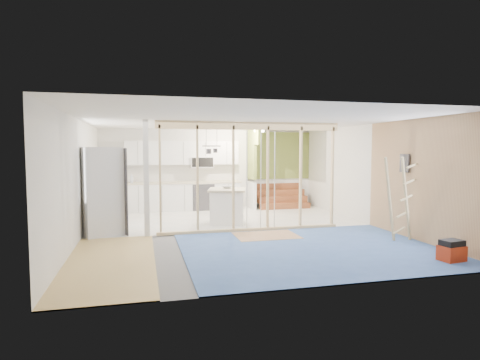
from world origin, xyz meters
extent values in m
cube|color=slate|center=(0.00, 0.00, 0.00)|extent=(7.00, 8.00, 0.01)
cube|color=white|center=(0.00, 0.00, 2.60)|extent=(7.00, 8.00, 0.01)
cube|color=silver|center=(0.00, 4.00, 1.30)|extent=(7.00, 0.01, 2.60)
cube|color=silver|center=(0.00, -4.00, 1.30)|extent=(7.00, 0.01, 2.60)
cube|color=silver|center=(-3.50, 0.00, 1.30)|extent=(0.01, 8.00, 2.60)
cube|color=silver|center=(3.50, 0.00, 1.30)|extent=(0.01, 8.00, 2.60)
cube|color=silver|center=(0.00, 2.00, 0.01)|extent=(7.00, 4.00, 0.02)
cube|color=#4C73B8|center=(1.00, -2.00, 0.01)|extent=(5.00, 4.00, 0.02)
cube|color=tan|center=(-2.75, -2.00, 0.01)|extent=(1.50, 4.00, 0.02)
cube|color=tan|center=(0.50, -0.60, 0.02)|extent=(1.40, 1.00, 0.01)
cube|color=beige|center=(0.30, 0.00, 2.50)|extent=(4.40, 0.09, 0.18)
cube|color=beige|center=(0.30, 0.00, 0.05)|extent=(4.40, 0.09, 0.06)
cube|color=silver|center=(-2.10, 0.00, 1.30)|extent=(0.12, 0.14, 2.60)
cube|color=beige|center=(-1.80, 0.00, 1.30)|extent=(0.04, 0.09, 2.40)
cube|color=beige|center=(-0.96, 0.00, 1.30)|extent=(0.04, 0.09, 2.40)
cube|color=beige|center=(-0.12, 0.00, 1.30)|extent=(0.04, 0.09, 2.40)
cube|color=beige|center=(0.72, 0.00, 1.30)|extent=(0.04, 0.09, 2.40)
cube|color=beige|center=(1.56, 0.00, 1.30)|extent=(0.04, 0.09, 2.40)
cube|color=beige|center=(2.40, 0.00, 1.30)|extent=(0.04, 0.09, 2.40)
cylinder|color=silver|center=(0.20, -0.03, 1.22)|extent=(0.02, 0.02, 2.35)
cylinder|color=silver|center=(0.90, 0.02, 1.22)|extent=(0.02, 0.02, 2.35)
cylinder|color=silver|center=(0.55, 0.00, 1.22)|extent=(0.02, 0.02, 2.35)
cube|color=white|center=(-0.90, 3.70, 0.44)|extent=(3.60, 0.60, 0.88)
cube|color=beige|center=(-0.90, 3.70, 0.91)|extent=(3.66, 0.64, 0.05)
cube|color=white|center=(-3.20, 2.60, 0.44)|extent=(0.60, 1.60, 0.88)
cube|color=beige|center=(-3.20, 2.60, 0.91)|extent=(0.64, 1.64, 0.05)
cube|color=white|center=(-0.90, 3.82, 1.85)|extent=(3.60, 0.34, 0.75)
cube|color=white|center=(-0.30, 3.78, 1.55)|extent=(0.72, 0.38, 0.36)
cube|color=black|center=(-0.30, 3.59, 1.55)|extent=(0.68, 0.02, 0.30)
cube|color=olive|center=(1.30, 3.55, 1.80)|extent=(0.10, 0.90, 1.60)
cube|color=white|center=(1.30, 3.55, 0.45)|extent=(0.10, 0.90, 0.90)
cube|color=olive|center=(1.30, 2.85, 2.35)|extent=(0.10, 0.50, 0.50)
cube|color=olive|center=(2.40, 3.97, 1.75)|extent=(2.20, 0.04, 1.60)
cube|color=white|center=(2.40, 3.97, 0.45)|extent=(2.20, 0.04, 0.90)
cube|color=brown|center=(2.35, 3.20, 0.10)|extent=(1.70, 0.26, 0.20)
cube|color=brown|center=(2.35, 3.46, 0.30)|extent=(1.70, 0.26, 0.20)
cube|color=brown|center=(2.35, 3.72, 0.50)|extent=(1.70, 0.26, 0.20)
cube|color=brown|center=(2.35, 3.98, 0.70)|extent=(1.70, 0.26, 0.20)
torus|color=black|center=(-0.30, 1.90, 2.05)|extent=(0.52, 0.52, 0.02)
cylinder|color=black|center=(-0.45, 1.90, 2.30)|extent=(0.01, 0.01, 0.50)
cylinder|color=black|center=(-0.15, 1.90, 2.30)|extent=(0.01, 0.01, 0.50)
cylinder|color=#3D3D42|center=(-0.40, 1.80, 1.90)|extent=(0.14, 0.14, 0.14)
cylinder|color=#3D3D42|center=(-0.18, 2.00, 1.92)|extent=(0.12, 0.12, 0.12)
cube|color=tan|center=(3.48, -2.00, 1.30)|extent=(0.02, 4.00, 2.60)
cube|color=#3D3D42|center=(3.43, -1.40, 1.65)|extent=(0.04, 0.30, 0.40)
cylinder|color=#FFEABF|center=(1.40, 3.00, 2.54)|extent=(0.32, 0.32, 0.08)
cube|color=silver|center=(-3.09, 0.45, 1.00)|extent=(1.12, 1.11, 2.00)
cube|color=#3D3D42|center=(-2.67, 0.45, 1.00)|extent=(0.33, 0.75, 1.96)
cube|color=white|center=(-0.03, 1.10, 0.43)|extent=(1.04, 1.04, 0.86)
cube|color=beige|center=(-0.03, 1.10, 0.90)|extent=(1.16, 1.16, 0.05)
imported|color=beige|center=(-0.01, 1.23, 0.96)|extent=(0.28, 0.28, 0.06)
imported|color=silver|center=(-2.50, 3.69, 1.07)|extent=(0.12, 0.12, 0.29)
imported|color=white|center=(0.70, 3.68, 1.02)|extent=(0.10, 0.10, 0.18)
cube|color=#9C270E|center=(3.00, -3.33, 0.14)|extent=(0.44, 0.36, 0.28)
cube|color=black|center=(3.00, -3.33, 0.33)|extent=(0.40, 0.31, 0.10)
cube|color=tan|center=(2.80, -1.80, 0.91)|extent=(0.41, 0.19, 1.78)
cube|color=tan|center=(3.19, -1.80, 0.91)|extent=(0.41, 0.19, 1.78)
cube|color=tan|center=(3.05, -1.80, 0.24)|extent=(0.41, 0.19, 0.12)
cube|color=tan|center=(3.12, -1.80, 0.59)|extent=(0.41, 0.19, 0.12)
cube|color=tan|center=(3.19, -1.80, 0.93)|extent=(0.41, 0.19, 0.12)
cube|color=tan|center=(3.26, -1.80, 1.27)|extent=(0.41, 0.19, 0.12)
cube|color=tan|center=(3.33, -1.80, 1.61)|extent=(0.41, 0.19, 0.12)
camera|label=1|loc=(-2.20, -9.08, 1.93)|focal=30.00mm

